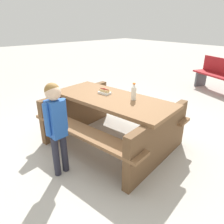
{
  "coord_description": "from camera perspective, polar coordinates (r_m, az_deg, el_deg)",
  "views": [
    {
      "loc": [
        -2.13,
        1.85,
        1.75
      ],
      "look_at": [
        0.0,
        0.0,
        0.52
      ],
      "focal_mm": 33.81,
      "sensor_mm": 36.0,
      "label": 1
    }
  ],
  "objects": [
    {
      "name": "ground_plane",
      "position": [
        3.32,
        0.0,
        -8.33
      ],
      "size": [
        30.0,
        30.0,
        0.0
      ],
      "primitive_type": "plane",
      "color": "#B7B2A8",
      "rests_on": "ground"
    },
    {
      "name": "picnic_table",
      "position": [
        3.11,
        0.0,
        -1.36
      ],
      "size": [
        1.99,
        1.66,
        0.75
      ],
      "color": "brown",
      "rests_on": "ground"
    },
    {
      "name": "soda_bottle",
      "position": [
        2.89,
        5.9,
        5.37
      ],
      "size": [
        0.07,
        0.07,
        0.24
      ],
      "color": "silver",
      "rests_on": "picnic_table"
    },
    {
      "name": "hotdog_tray",
      "position": [
        3.14,
        -2.02,
        5.5
      ],
      "size": [
        0.2,
        0.14,
        0.08
      ],
      "color": "white",
      "rests_on": "picnic_table"
    },
    {
      "name": "child_in_coat",
      "position": [
        2.45,
        -14.91,
        -1.85
      ],
      "size": [
        0.18,
        0.28,
        1.15
      ],
      "color": "#262633",
      "rests_on": "ground"
    },
    {
      "name": "park_bench_near",
      "position": [
        6.25,
        27.35,
        8.88
      ],
      "size": [
        1.55,
        0.89,
        0.85
      ],
      "color": "maroon",
      "rests_on": "ground"
    }
  ]
}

